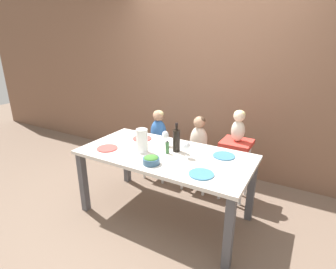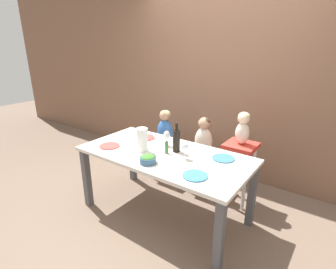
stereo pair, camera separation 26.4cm
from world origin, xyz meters
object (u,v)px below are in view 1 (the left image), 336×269
Objects in this scene: chair_far_center at (198,159)px; wine_bottle at (176,140)px; dinner_plate_front_right at (201,174)px; person_baby_right at (239,124)px; salad_bowl_large at (151,160)px; chair_right_highchair at (236,154)px; dinner_plate_back_left at (142,138)px; wine_glass_near at (186,147)px; dinner_plate_back_right at (224,156)px; dinner_plate_front_left at (107,148)px; person_child_center at (199,136)px; wine_glass_far at (165,136)px; paper_towel_roll at (142,141)px; chair_far_left at (159,150)px; person_child_left at (158,128)px.

wine_bottle is (0.01, -0.60, 0.45)m from chair_far_center.
dinner_plate_front_right is (0.43, -0.94, 0.34)m from chair_far_center.
salad_bowl_large is at bearing -118.00° from person_baby_right.
chair_right_highchair is at bearing 52.28° from wine_bottle.
salad_bowl_large is 0.68m from dinner_plate_back_left.
wine_glass_near is 0.39m from dinner_plate_back_right.
dinner_plate_front_right is (1.08, -0.04, 0.00)m from dinner_plate_front_left.
wine_bottle is 0.50m from dinner_plate_back_right.
dinner_plate_back_left is (-0.51, -0.48, 0.02)m from person_child_center.
wine_glass_near is 0.38m from wine_glass_far.
chair_right_highchair is at bearing 46.46° from paper_towel_roll.
chair_right_highchair is at bearing 90.89° from dinner_plate_back_right.
paper_towel_roll is 1.14× the size of dinner_plate_front_right.
person_baby_right is (1.05, 0.00, 0.53)m from chair_far_left.
dinner_plate_back_left is at bearing 179.93° from dinner_plate_back_right.
wine_glass_near is (-0.30, -0.69, -0.08)m from person_baby_right.
chair_right_highchair reaches higher than chair_far_left.
person_baby_right is 0.83m from wine_glass_far.
dinner_plate_front_left is at bearing -94.36° from person_child_left.
dinner_plate_back_left is at bearing -136.66° from chair_far_center.
dinner_plate_back_right is at bearing 84.65° from dinner_plate_front_right.
wine_glass_near is at bearing 52.27° from salad_bowl_large.
salad_bowl_large reaches higher than chair_right_highchair.
paper_towel_roll is 1.46× the size of wine_glass_near.
dinner_plate_back_right is (1.06, -0.48, 0.02)m from person_child_left.
chair_right_highchair is at bearing 66.54° from wine_glass_near.
person_baby_right is at bearing 0.07° from chair_far_left.
dinner_plate_front_right is at bearing -42.83° from chair_far_left.
person_child_center is 1.33× the size of person_baby_right.
person_child_left is 0.49m from dinner_plate_back_left.
chair_far_left is at bearing 128.43° from wine_glass_far.
wine_bottle is at bearing 81.23° from salad_bowl_large.
person_baby_right reaches higher than salad_bowl_large.
wine_glass_far is at bearing 66.69° from paper_towel_roll.
person_baby_right is 2.14× the size of wine_glass_far.
chair_far_left is 0.59m from dinner_plate_back_left.
dinner_plate_front_left is (-0.37, -0.12, -0.12)m from paper_towel_roll.
wine_glass_near reaches higher than dinner_plate_front_left.
wine_glass_far is (0.42, -0.52, 0.45)m from chair_far_left.
dinner_plate_front_left is (-0.66, -0.31, -0.12)m from wine_bottle.
paper_towel_roll is at bearing -133.49° from person_baby_right.
person_child_center is 1.04m from dinner_plate_front_right.
paper_towel_roll is at bearing -109.60° from person_child_center.
paper_towel_roll is 0.83m from dinner_plate_back_right.
wine_bottle is at bearing -12.90° from dinner_plate_back_left.
person_child_left is 0.68m from wine_glass_far.
dinner_plate_back_left is at bearing -81.08° from chair_far_left.
chair_far_left is 0.58m from chair_far_center.
wine_glass_near is 1.00× the size of wine_glass_far.
person_child_left is 1.07m from person_baby_right.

